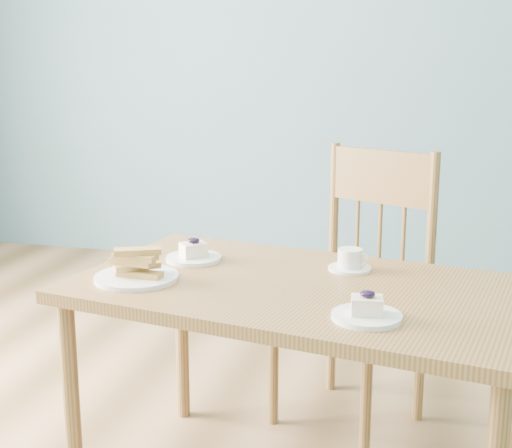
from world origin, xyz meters
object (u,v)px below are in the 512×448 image
dining_table (300,307)px  dining_chair (357,286)px  cheesecake_plate_far (194,255)px  cheesecake_plate_near (367,312)px  coffee_cup (350,261)px  biscotti_plate (136,270)px

dining_table → dining_chair: (0.09, 0.55, -0.10)m
cheesecake_plate_far → dining_table: bearing=-22.8°
cheesecake_plate_near → cheesecake_plate_far: 0.68m
dining_chair → cheesecake_plate_near: dining_chair is taller
dining_chair → cheesecake_plate_far: (-0.46, -0.39, 0.19)m
dining_chair → cheesecake_plate_near: (0.11, -0.77, 0.19)m
cheesecake_plate_far → cheesecake_plate_near: bearing=-33.6°
coffee_cup → biscotti_plate: (-0.57, -0.25, 0.00)m
dining_table → biscotti_plate: (-0.45, -0.07, 0.10)m
dining_table → dining_chair: dining_chair is taller
cheesecake_plate_far → coffee_cup: cheesecake_plate_far is taller
dining_chair → biscotti_plate: dining_chair is taller
dining_table → biscotti_plate: 0.47m
cheesecake_plate_near → dining_table: bearing=132.1°
dining_chair → cheesecake_plate_far: bearing=-113.6°
dining_chair → biscotti_plate: bearing=-105.7°
dining_chair → cheesecake_plate_near: bearing=-56.0°
coffee_cup → cheesecake_plate_near: bearing=-63.9°
dining_chair → biscotti_plate: (-0.55, -0.62, 0.20)m
coffee_cup → dining_table: bearing=-110.1°
dining_table → biscotti_plate: biscotti_plate is taller
cheesecake_plate_near → cheesecake_plate_far: same height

